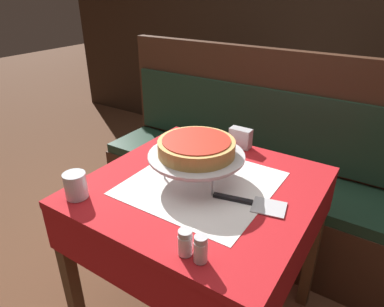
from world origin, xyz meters
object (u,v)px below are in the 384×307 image
napkin_holder (240,138)px  salt_shaker (185,242)px  booth_bench (240,183)px  water_glass_near (76,185)px  pepper_shaker (201,249)px  deep_dish_pizza (196,147)px  pizza_server (253,203)px  condiment_caddy (305,76)px  dining_table_front (201,209)px  pizza_pan_stand (196,156)px  dining_table_rear (298,98)px

napkin_holder → salt_shaker: bearing=-75.9°
booth_bench → salt_shaker: 1.23m
water_glass_near → pepper_shaker: (0.53, -0.03, -0.01)m
deep_dish_pizza → salt_shaker: 0.42m
booth_bench → deep_dish_pizza: booth_bench is taller
pizza_server → condiment_caddy: size_ratio=1.68×
dining_table_front → deep_dish_pizza: (-0.03, 0.01, 0.26)m
pizza_pan_stand → condiment_caddy: bearing=92.7°
water_glass_near → napkin_holder: water_glass_near is taller
booth_bench → pepper_shaker: 1.24m
salt_shaker → napkin_holder: 0.74m
dining_table_front → pizza_pan_stand: (-0.03, 0.01, 0.22)m
water_glass_near → pizza_server: bearing=28.9°
dining_table_front → deep_dish_pizza: bearing=161.0°
deep_dish_pizza → booth_bench: bearing=100.3°
booth_bench → condiment_caddy: (0.05, 0.94, 0.48)m
pizza_pan_stand → condiment_caddy: 1.67m
dining_table_front → condiment_caddy: size_ratio=5.37×
dining_table_rear → water_glass_near: bearing=-95.5°
dining_table_front → napkin_holder: 0.41m
pepper_shaker → dining_table_front: bearing=121.3°
pizza_pan_stand → deep_dish_pizza: bearing=45.0°
dining_table_rear → pizza_pan_stand: size_ratio=2.15×
salt_shaker → condiment_caddy: (-0.27, 2.03, 0.01)m
pepper_shaker → condiment_caddy: condiment_caddy is taller
water_glass_near → salt_shaker: 0.48m
deep_dish_pizza → condiment_caddy: bearing=92.7°
pizza_server → water_glass_near: (-0.54, -0.30, 0.04)m
condiment_caddy → pizza_pan_stand: bearing=-87.3°
booth_bench → salt_shaker: bearing=-73.4°
booth_bench → pepper_shaker: booth_bench is taller
dining_table_rear → napkin_holder: 1.29m
deep_dish_pizza → pepper_shaker: 0.44m
dining_table_front → dining_table_rear: size_ratio=1.06×
dining_table_front → booth_bench: 0.82m
dining_table_front → booth_bench: (-0.16, 0.73, -0.31)m
dining_table_rear → deep_dish_pizza: size_ratio=2.72×
napkin_holder → condiment_caddy: size_ratio=0.65×
dining_table_rear → condiment_caddy: (0.02, 0.04, 0.17)m
pizza_server → salt_shaker: size_ratio=3.25×
deep_dish_pizza → condiment_caddy: (-0.08, 1.67, -0.09)m
pizza_server → napkin_holder: napkin_holder is taller
dining_table_rear → pizza_server: size_ratio=3.01×
dining_table_rear → napkin_holder: bearing=-84.9°
dining_table_rear → napkin_holder: napkin_holder is taller
pizza_server → deep_dish_pizza: bearing=172.4°
napkin_holder → deep_dish_pizza: bearing=-91.9°
pizza_pan_stand → booth_bench: bearing=100.3°
pizza_pan_stand → salt_shaker: 0.41m
dining_table_front → pizza_pan_stand: size_ratio=2.28×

